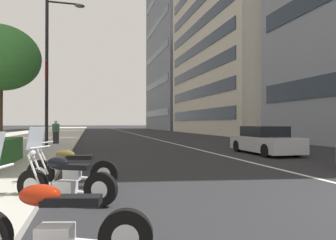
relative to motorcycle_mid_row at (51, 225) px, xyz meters
name	(u,v)px	position (x,y,z in m)	size (l,w,h in m)	color
sidewalk_right_plaza	(27,137)	(29.81, 5.78, -0.36)	(160.00, 10.60, 0.15)	#B2ADA3
lane_centre_stripe	(139,135)	(34.81, -6.60, -0.43)	(110.00, 0.16, 0.01)	silver
motorcycle_mid_row	(51,225)	(0.00, 0.00, 0.00)	(0.76, 2.13, 1.46)	black
motorcycle_under_tarp	(64,181)	(2.55, 0.06, 0.01)	(1.10, 1.91, 1.48)	black
motorcycle_far_end_row	(71,170)	(4.06, 0.01, -0.01)	(0.87, 2.16, 1.11)	black
car_far_down_avenue	(265,141)	(9.84, -9.00, 0.22)	(4.36, 1.92, 1.40)	#B7B7BC
street_lamp_with_banners	(52,60)	(14.87, 1.69, 4.76)	(1.26, 2.20, 8.55)	#232326
street_tree_by_lamp_post	(0,58)	(11.47, 3.51, 4.08)	(3.48, 3.48, 5.85)	#473323
pedestrian_on_plaza	(56,132)	(18.22, 1.81, 0.51)	(0.47, 0.47, 1.58)	#2D2D33
office_tower_mid_left	(243,22)	(37.44, -23.07, 16.53)	(26.40, 14.92, 33.92)	beige
office_tower_near_left	(196,31)	(65.38, -25.71, 23.82)	(25.60, 20.17, 48.51)	slate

